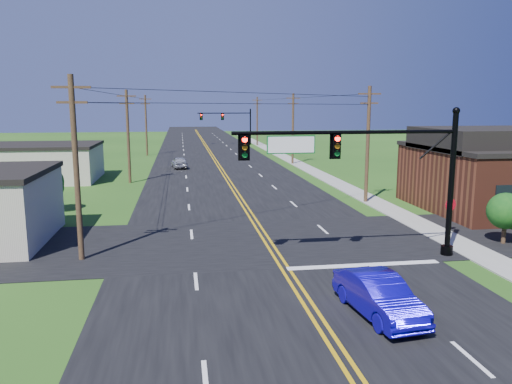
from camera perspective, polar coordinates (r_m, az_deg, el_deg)
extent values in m
plane|color=#214714|center=(17.24, 7.81, -16.28)|extent=(260.00, 260.00, 0.00)
cube|color=black|center=(65.40, -4.62, 3.28)|extent=(16.00, 220.00, 0.04)
cube|color=black|center=(28.22, 0.91, -5.61)|extent=(70.00, 10.00, 0.04)
cube|color=gray|center=(57.32, 6.64, 2.32)|extent=(2.00, 160.00, 0.08)
cylinder|color=black|center=(26.71, 21.40, 0.66)|extent=(0.28, 0.28, 7.20)
cylinder|color=black|center=(27.41, 20.96, -6.26)|extent=(0.60, 0.60, 0.50)
sphere|color=black|center=(26.41, 21.92, 8.61)|extent=(0.36, 0.36, 0.36)
cylinder|color=black|center=(24.14, 10.35, 6.72)|extent=(11.00, 0.18, 0.18)
cube|color=#055C1E|center=(23.44, 4.03, 5.42)|extent=(2.30, 0.06, 0.85)
cylinder|color=black|center=(95.82, -0.64, 7.58)|extent=(0.28, 0.28, 7.20)
cylinder|color=black|center=(96.01, -0.64, 5.58)|extent=(0.60, 0.60, 0.50)
sphere|color=black|center=(95.73, -0.65, 9.79)|extent=(0.36, 0.36, 0.36)
cylinder|color=black|center=(95.18, -3.67, 8.99)|extent=(10.00, 0.18, 0.18)
cube|color=#055C1E|center=(94.96, -5.61, 8.63)|extent=(2.30, 0.06, 0.85)
cube|color=beige|center=(55.07, -23.86, 2.97)|extent=(12.00, 9.00, 3.40)
cube|color=black|center=(54.90, -24.00, 4.88)|extent=(12.20, 9.20, 0.30)
cylinder|color=#3C281B|center=(25.48, -19.85, 2.39)|extent=(0.28, 0.28, 9.00)
cube|color=#3C281B|center=(25.31, -20.38, 11.17)|extent=(1.80, 0.12, 0.12)
cube|color=#3C281B|center=(25.30, -20.28, 9.59)|extent=(1.40, 0.12, 0.12)
cylinder|color=#3C281B|center=(50.14, -14.40, 6.12)|extent=(0.28, 0.28, 9.00)
cube|color=#3C281B|center=(50.06, -14.60, 10.57)|extent=(1.80, 0.12, 0.12)
cube|color=#3C281B|center=(50.05, -14.56, 9.77)|extent=(1.40, 0.12, 0.12)
cylinder|color=#3C281B|center=(77.02, -12.44, 7.43)|extent=(0.28, 0.28, 9.00)
cube|color=#3C281B|center=(76.97, -12.55, 10.33)|extent=(1.80, 0.12, 0.12)
cube|color=#3C281B|center=(76.96, -12.53, 9.81)|extent=(1.40, 0.12, 0.12)
cylinder|color=#3C281B|center=(39.61, 12.64, 5.24)|extent=(0.28, 0.28, 9.00)
cube|color=#3C281B|center=(39.50, 12.86, 10.89)|extent=(1.80, 0.12, 0.12)
cube|color=#3C281B|center=(39.49, 12.82, 9.87)|extent=(1.40, 0.12, 0.12)
cylinder|color=#3C281B|center=(64.49, 4.24, 7.19)|extent=(0.28, 0.28, 9.00)
cube|color=#3C281B|center=(64.42, 4.28, 10.65)|extent=(1.80, 0.12, 0.12)
cube|color=#3C281B|center=(64.41, 4.27, 10.03)|extent=(1.40, 0.12, 0.12)
cylinder|color=#3C281B|center=(93.95, 0.14, 8.08)|extent=(0.28, 0.28, 9.00)
cube|color=#3C281B|center=(93.90, 0.14, 10.46)|extent=(1.80, 0.12, 0.12)
cube|color=#3C281B|center=(93.90, 0.14, 10.03)|extent=(1.40, 0.12, 0.12)
cylinder|color=#3C281B|center=(46.16, 17.87, 1.17)|extent=(0.24, 0.24, 1.85)
sphere|color=#114713|center=(45.94, 17.98, 3.24)|extent=(3.00, 3.00, 3.00)
cylinder|color=#3C281B|center=(30.75, 26.47, -4.14)|extent=(0.24, 0.24, 1.32)
sphere|color=#114713|center=(30.50, 26.65, -1.95)|extent=(2.00, 2.00, 2.00)
cylinder|color=#3C281B|center=(38.61, -22.70, -1.00)|extent=(0.24, 0.24, 1.54)
sphere|color=#114713|center=(38.39, -22.84, 1.05)|extent=(2.40, 2.40, 2.40)
imported|color=#1107AB|center=(18.96, 13.84, -11.51)|extent=(2.17, 4.74, 1.51)
imported|color=#B0B1B5|center=(60.83, -8.76, 3.33)|extent=(2.16, 4.22, 1.37)
cylinder|color=slate|center=(31.75, 21.24, -2.71)|extent=(0.08, 0.08, 2.01)
cylinder|color=#AB0917|center=(31.58, 21.35, -1.37)|extent=(0.76, 0.15, 0.76)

